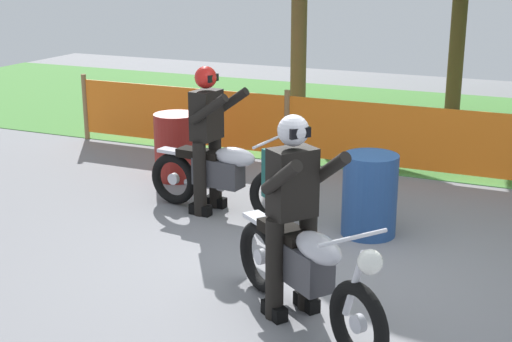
{
  "coord_description": "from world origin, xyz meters",
  "views": [
    {
      "loc": [
        1.95,
        -6.0,
        2.88
      ],
      "look_at": [
        -0.74,
        0.07,
        0.9
      ],
      "focal_mm": 51.23,
      "sensor_mm": 36.0,
      "label": 1
    }
  ],
  "objects_px": {
    "motorcycle_lead": "(223,176)",
    "spare_drum": "(370,195)",
    "motorcycle_trailing": "(306,270)",
    "rider_trailing": "(292,205)",
    "rider_lead": "(208,134)",
    "oil_drum": "(176,147)"
  },
  "relations": [
    {
      "from": "motorcycle_lead",
      "to": "spare_drum",
      "type": "distance_m",
      "value": 1.7
    },
    {
      "from": "motorcycle_trailing",
      "to": "oil_drum",
      "type": "xyz_separation_m",
      "value": [
        -2.93,
        3.06,
        -0.03
      ]
    },
    {
      "from": "motorcycle_lead",
      "to": "motorcycle_trailing",
      "type": "relative_size",
      "value": 1.16
    },
    {
      "from": "motorcycle_trailing",
      "to": "motorcycle_lead",
      "type": "bearing_deg",
      "value": 166.61
    },
    {
      "from": "rider_lead",
      "to": "motorcycle_trailing",
      "type": "bearing_deg",
      "value": -40.78
    },
    {
      "from": "motorcycle_lead",
      "to": "spare_drum",
      "type": "bearing_deg",
      "value": 7.94
    },
    {
      "from": "motorcycle_lead",
      "to": "rider_lead",
      "type": "height_order",
      "value": "rider_lead"
    },
    {
      "from": "oil_drum",
      "to": "motorcycle_trailing",
      "type": "bearing_deg",
      "value": -46.17
    },
    {
      "from": "rider_lead",
      "to": "rider_trailing",
      "type": "distance_m",
      "value": 2.65
    },
    {
      "from": "rider_lead",
      "to": "spare_drum",
      "type": "relative_size",
      "value": 1.92
    },
    {
      "from": "motorcycle_trailing",
      "to": "rider_trailing",
      "type": "bearing_deg",
      "value": -179.49
    },
    {
      "from": "rider_lead",
      "to": "oil_drum",
      "type": "relative_size",
      "value": 1.92
    },
    {
      "from": "motorcycle_trailing",
      "to": "oil_drum",
      "type": "relative_size",
      "value": 1.94
    },
    {
      "from": "rider_trailing",
      "to": "motorcycle_trailing",
      "type": "bearing_deg",
      "value": 0.51
    },
    {
      "from": "rider_lead",
      "to": "motorcycle_lead",
      "type": "bearing_deg",
      "value": 0.57
    },
    {
      "from": "motorcycle_trailing",
      "to": "rider_trailing",
      "type": "xyz_separation_m",
      "value": [
        -0.18,
        0.13,
        0.48
      ]
    },
    {
      "from": "spare_drum",
      "to": "rider_trailing",
      "type": "bearing_deg",
      "value": -93.29
    },
    {
      "from": "rider_lead",
      "to": "rider_trailing",
      "type": "height_order",
      "value": "same"
    },
    {
      "from": "rider_trailing",
      "to": "rider_lead",
      "type": "bearing_deg",
      "value": 168.36
    },
    {
      "from": "motorcycle_trailing",
      "to": "rider_trailing",
      "type": "relative_size",
      "value": 1.01
    },
    {
      "from": "motorcycle_lead",
      "to": "oil_drum",
      "type": "relative_size",
      "value": 2.26
    },
    {
      "from": "spare_drum",
      "to": "rider_lead",
      "type": "bearing_deg",
      "value": -178.99
    }
  ]
}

